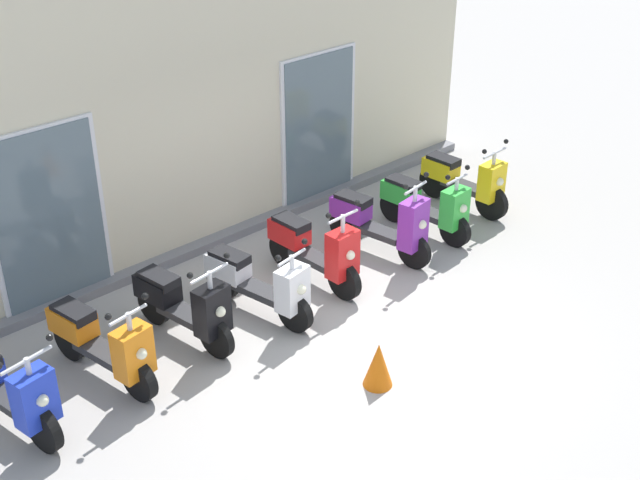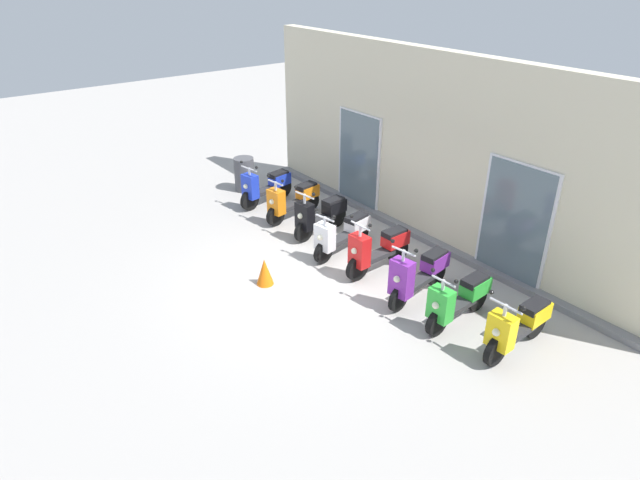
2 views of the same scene
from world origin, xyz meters
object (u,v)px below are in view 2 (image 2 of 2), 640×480
(scooter_white, at_px, (342,233))
(scooter_red, at_px, (378,249))
(traffic_cone, at_px, (265,272))
(trash_bin, at_px, (244,174))
(scooter_orange, at_px, (293,200))
(scooter_purple, at_px, (418,274))
(scooter_yellow, at_px, (518,326))
(scooter_black, at_px, (320,214))
(scooter_blue, at_px, (266,186))
(scooter_green, at_px, (459,299))

(scooter_white, xyz_separation_m, scooter_red, (0.98, 0.07, 0.04))
(traffic_cone, relative_size, trash_bin, 0.60)
(scooter_orange, bearing_deg, scooter_purple, -2.44)
(trash_bin, bearing_deg, scooter_white, -1.90)
(trash_bin, bearing_deg, scooter_yellow, -0.01)
(scooter_red, bearing_deg, scooter_purple, -4.34)
(scooter_white, bearing_deg, scooter_purple, -0.46)
(scooter_black, distance_m, scooter_purple, 3.06)
(scooter_yellow, relative_size, traffic_cone, 3.01)
(scooter_orange, bearing_deg, trash_bin, -179.48)
(scooter_black, xyz_separation_m, trash_bin, (-3.22, -0.02, -0.04))
(scooter_blue, distance_m, scooter_red, 4.05)
(traffic_cone, bearing_deg, scooter_blue, 147.33)
(scooter_red, bearing_deg, scooter_blue, 179.52)
(scooter_green, bearing_deg, scooter_black, 177.68)
(scooter_purple, distance_m, trash_bin, 6.27)
(scooter_white, bearing_deg, traffic_cone, -87.92)
(scooter_purple, relative_size, scooter_green, 1.05)
(scooter_blue, bearing_deg, scooter_white, -1.91)
(scooter_blue, bearing_deg, scooter_green, -1.01)
(traffic_cone, bearing_deg, scooter_red, 65.22)
(scooter_green, relative_size, traffic_cone, 2.96)
(traffic_cone, bearing_deg, scooter_green, 32.88)
(scooter_red, distance_m, scooter_yellow, 3.06)
(scooter_white, bearing_deg, trash_bin, 178.10)
(scooter_blue, xyz_separation_m, scooter_orange, (1.08, 0.06, -0.01))
(scooter_green, bearing_deg, scooter_blue, 178.99)
(scooter_black, bearing_deg, scooter_yellow, -0.21)
(scooter_blue, xyz_separation_m, scooter_white, (3.07, -0.10, -0.02))
(scooter_blue, distance_m, traffic_cone, 3.73)
(scooter_orange, height_order, scooter_green, scooter_orange)
(scooter_red, relative_size, scooter_green, 1.03)
(scooter_green, distance_m, trash_bin, 7.17)
(scooter_white, bearing_deg, scooter_red, 4.00)
(scooter_red, xyz_separation_m, scooter_green, (2.03, -0.07, -0.03))
(scooter_green, height_order, scooter_yellow, scooter_yellow)
(scooter_purple, bearing_deg, scooter_red, 175.66)
(scooter_red, distance_m, trash_bin, 5.14)
(scooter_purple, relative_size, trash_bin, 1.87)
(scooter_blue, bearing_deg, traffic_cone, -32.67)
(scooter_yellow, bearing_deg, scooter_white, -178.06)
(scooter_red, relative_size, scooter_yellow, 1.01)
(scooter_yellow, bearing_deg, scooter_black, 179.79)
(trash_bin, bearing_deg, traffic_cone, -25.81)
(scooter_blue, xyz_separation_m, trash_bin, (-1.09, 0.04, -0.03))
(scooter_green, xyz_separation_m, traffic_cone, (-2.94, -1.90, -0.19))
(scooter_blue, distance_m, scooter_black, 2.12)
(scooter_red, bearing_deg, scooter_white, -176.00)
(scooter_yellow, bearing_deg, scooter_red, -178.73)
(scooter_purple, height_order, traffic_cone, scooter_purple)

